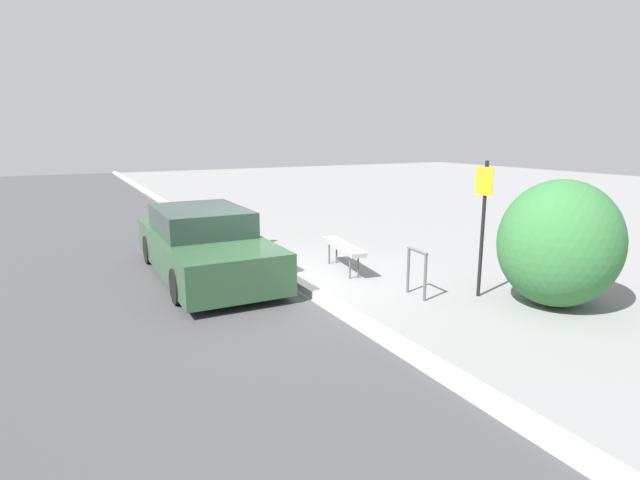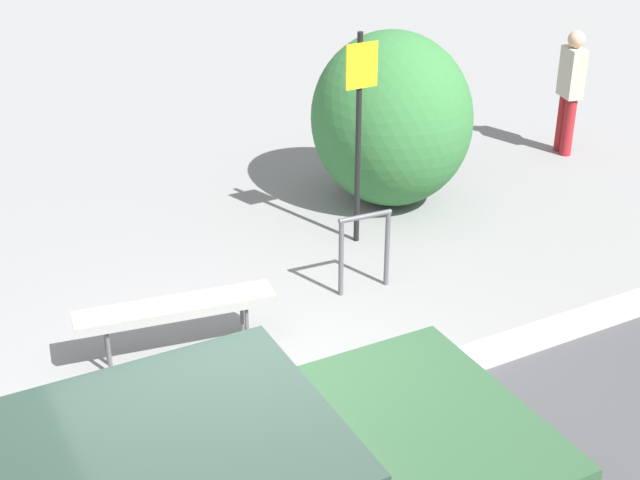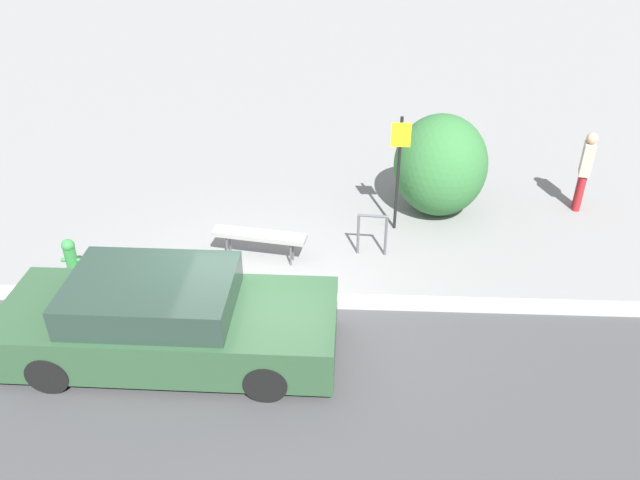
{
  "view_description": "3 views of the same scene",
  "coord_description": "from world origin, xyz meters",
  "views": [
    {
      "loc": [
        8.37,
        -3.72,
        2.73
      ],
      "look_at": [
        0.26,
        0.57,
        0.77
      ],
      "focal_mm": 28.0,
      "sensor_mm": 36.0,
      "label": 1
    },
    {
      "loc": [
        -2.07,
        -5.01,
        4.42
      ],
      "look_at": [
        1.21,
        1.1,
        0.91
      ],
      "focal_mm": 50.0,
      "sensor_mm": 36.0,
      "label": 2
    },
    {
      "loc": [
        1.41,
        -8.15,
        6.27
      ],
      "look_at": [
        1.02,
        0.92,
        0.65
      ],
      "focal_mm": 35.0,
      "sensor_mm": 36.0,
      "label": 3
    }
  ],
  "objects": [
    {
      "name": "ground_plane",
      "position": [
        0.0,
        0.0,
        0.0
      ],
      "size": [
        60.0,
        60.0,
        0.0
      ],
      "primitive_type": "plane",
      "color": "gray"
    },
    {
      "name": "curb",
      "position": [
        0.0,
        0.0,
        0.07
      ],
      "size": [
        60.0,
        0.2,
        0.13
      ],
      "color": "#B7B7B2",
      "rests_on": "ground_plane"
    },
    {
      "name": "bench",
      "position": [
        -0.09,
        1.28,
        0.49
      ],
      "size": [
        1.73,
        0.58,
        0.54
      ],
      "rotation": [
        0.0,
        0.0,
        -0.16
      ],
      "color": "#515156",
      "rests_on": "ground_plane"
    },
    {
      "name": "bike_rack",
      "position": [
        1.94,
        1.53,
        0.5
      ],
      "size": [
        0.55,
        0.09,
        0.83
      ],
      "rotation": [
        0.0,
        0.0,
        -0.07
      ],
      "color": "#515156",
      "rests_on": "ground_plane"
    },
    {
      "name": "sign_post",
      "position": [
        2.42,
        2.49,
        1.38
      ],
      "size": [
        0.36,
        0.08,
        2.3
      ],
      "color": "black",
      "rests_on": "ground_plane"
    },
    {
      "name": "fire_hydrant",
      "position": [
        -3.23,
        0.55,
        0.41
      ],
      "size": [
        0.36,
        0.22,
        0.77
      ],
      "color": "#338C3F",
      "rests_on": "ground_plane"
    },
    {
      "name": "shrub_hedge",
      "position": [
        3.31,
        3.26,
        1.02
      ],
      "size": [
        1.85,
        1.95,
        2.04
      ],
      "color": "#337038",
      "rests_on": "ground_plane"
    },
    {
      "name": "pedestrian",
      "position": [
        6.24,
        3.47,
        0.89
      ],
      "size": [
        0.3,
        0.42,
        1.67
      ],
      "rotation": [
        0.0,
        0.0,
        1.3
      ],
      "color": "maroon",
      "rests_on": "ground_plane"
    },
    {
      "name": "parked_car_near",
      "position": [
        -1.08,
        -1.29,
        0.62
      ],
      "size": [
        4.78,
        1.86,
        1.31
      ],
      "rotation": [
        0.0,
        0.0,
        -0.01
      ],
      "color": "black",
      "rests_on": "ground_plane"
    }
  ]
}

